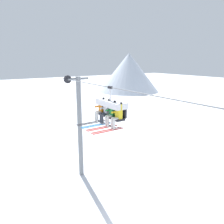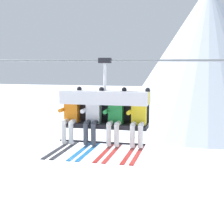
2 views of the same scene
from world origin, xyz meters
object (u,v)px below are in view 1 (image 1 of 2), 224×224
object	(u,v)px
lift_tower_near	(80,125)
chairlift_chair	(111,106)
skier_white	(105,111)
skier_green	(111,113)
skier_yellow	(117,115)
skier_orange	(100,109)

from	to	relation	value
lift_tower_near	chairlift_chair	world-z (taller)	lift_tower_near
skier_white	skier_green	size ratio (longest dim) A/B	1.00
skier_white	skier_yellow	xyz separation A→B (m)	(1.05, 0.00, 0.00)
lift_tower_near	skier_green	xyz separation A→B (m)	(5.65, -0.92, 2.23)
chairlift_chair	skier_green	bearing A→B (deg)	-38.87
lift_tower_near	skier_green	world-z (taller)	lift_tower_near
skier_green	skier_yellow	distance (m)	0.53
skier_orange	skier_green	xyz separation A→B (m)	(1.05, 0.00, 0.00)
lift_tower_near	skier_orange	world-z (taller)	lift_tower_near
lift_tower_near	chairlift_chair	size ratio (longest dim) A/B	3.93
skier_orange	skier_white	size ratio (longest dim) A/B	1.00
skier_white	skier_yellow	distance (m)	1.05
skier_orange	skier_yellow	size ratio (longest dim) A/B	1.00
chairlift_chair	skier_orange	xyz separation A→B (m)	(-0.79, -0.21, -0.27)
chairlift_chair	skier_white	distance (m)	0.43
skier_orange	skier_white	world-z (taller)	same
skier_green	skier_yellow	xyz separation A→B (m)	(0.53, 0.00, 0.00)
skier_green	lift_tower_near	bearing A→B (deg)	170.73
lift_tower_near	skier_yellow	bearing A→B (deg)	-8.49
chairlift_chair	skier_green	xyz separation A→B (m)	(0.27, -0.21, -0.27)
lift_tower_near	skier_orange	size ratio (longest dim) A/B	4.61
chairlift_chair	skier_green	size ratio (longest dim) A/B	1.17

